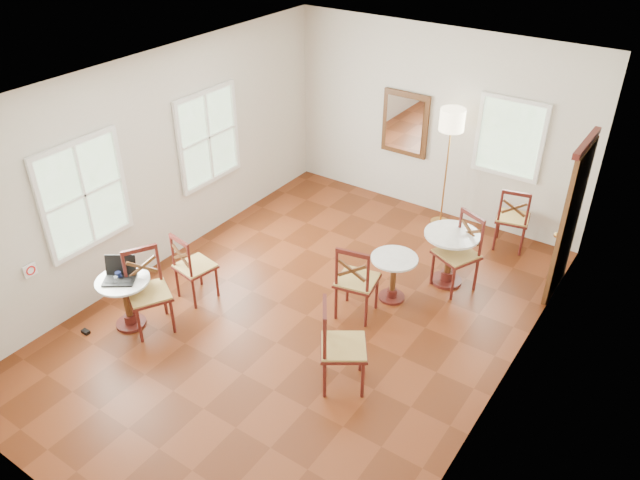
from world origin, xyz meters
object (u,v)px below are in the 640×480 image
(cafe_table_mid, at_px, (393,273))
(navy_mug, at_px, (119,275))
(cafe_table_back, at_px, (450,252))
(chair_near_a, at_px, (193,267))
(floor_lamp, at_px, (451,128))
(chair_back_b, at_px, (458,253))
(laptop, at_px, (120,274))
(mouse, at_px, (117,275))
(power_adapter, at_px, (86,332))
(chair_back_a, at_px, (513,218))
(chair_near_b, at_px, (148,292))
(water_glass, at_px, (116,281))
(chair_mid_b, at_px, (341,346))
(chair_mid_a, at_px, (356,281))
(cafe_table_near, at_px, (126,297))

(cafe_table_mid, bearing_deg, navy_mug, -136.98)
(navy_mug, bearing_deg, cafe_table_back, 46.35)
(chair_near_a, distance_m, floor_lamp, 4.27)
(cafe_table_back, distance_m, navy_mug, 4.32)
(chair_back_b, xyz_separation_m, laptop, (-3.09, -3.07, 0.21))
(chair_back_b, height_order, navy_mug, chair_back_b)
(cafe_table_mid, height_order, laptop, laptop)
(cafe_table_back, height_order, floor_lamp, floor_lamp)
(mouse, xyz_separation_m, power_adapter, (-0.23, -0.45, -0.69))
(chair_back_a, height_order, navy_mug, chair_back_a)
(chair_near_a, bearing_deg, mouse, 75.64)
(chair_near_a, relative_size, laptop, 2.06)
(chair_near_b, xyz_separation_m, power_adapter, (-0.60, -0.58, -0.51))
(chair_near_a, distance_m, water_glass, 1.06)
(chair_back_b, distance_m, laptop, 4.36)
(cafe_table_mid, height_order, mouse, mouse)
(chair_near_a, bearing_deg, chair_mid_b, -176.17)
(chair_mid_a, bearing_deg, laptop, 26.41)
(cafe_table_mid, bearing_deg, chair_back_b, 51.44)
(cafe_table_mid, distance_m, laptop, 3.45)
(mouse, bearing_deg, cafe_table_back, 45.88)
(chair_near_a, relative_size, power_adapter, 9.35)
(cafe_table_near, height_order, chair_near_a, chair_near_a)
(mouse, xyz_separation_m, navy_mug, (0.05, -0.02, 0.03))
(chair_mid_a, xyz_separation_m, floor_lamp, (-0.09, 2.78, 1.10))
(cafe_table_near, bearing_deg, chair_mid_b, 13.02)
(cafe_table_near, distance_m, chair_mid_a, 2.87)
(chair_near_b, bearing_deg, chair_mid_b, -49.28)
(mouse, bearing_deg, cafe_table_near, -8.03)
(cafe_table_near, height_order, water_glass, water_glass)
(chair_mid_a, relative_size, mouse, 12.76)
(chair_back_b, bearing_deg, chair_mid_b, -72.72)
(chair_near_b, distance_m, power_adapter, 0.98)
(chair_near_b, bearing_deg, chair_back_a, -5.56)
(laptop, xyz_separation_m, water_glass, (0.06, -0.12, -0.01))
(chair_near_a, distance_m, laptop, 0.98)
(chair_near_a, relative_size, chair_back_a, 0.97)
(chair_near_a, height_order, chair_mid_b, chair_mid_b)
(chair_back_a, xyz_separation_m, navy_mug, (-3.37, -4.48, 0.23))
(chair_near_b, height_order, mouse, chair_near_b)
(cafe_table_near, xyz_separation_m, laptop, (-0.05, 0.02, 0.33))
(chair_back_a, bearing_deg, mouse, 40.30)
(water_glass, bearing_deg, cafe_table_mid, 45.12)
(chair_near_a, height_order, chair_back_b, chair_back_b)
(cafe_table_near, xyz_separation_m, water_glass, (0.02, -0.10, 0.32))
(chair_mid_b, relative_size, mouse, 12.98)
(navy_mug, bearing_deg, mouse, 163.38)
(chair_near_a, bearing_deg, water_glass, 84.76)
(cafe_table_mid, xyz_separation_m, chair_mid_a, (-0.22, -0.58, 0.13))
(chair_near_b, height_order, navy_mug, chair_near_b)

